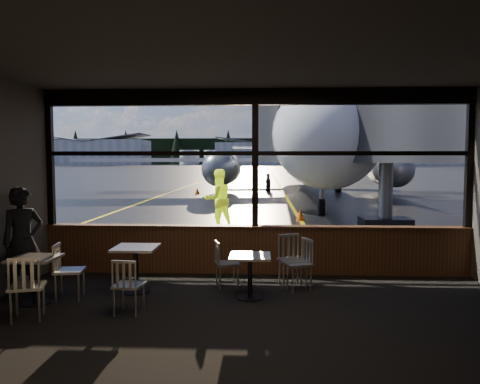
# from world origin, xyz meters

# --- Properties ---
(ground_plane) EXTENTS (520.00, 520.00, 0.00)m
(ground_plane) POSITION_xyz_m (0.00, 120.00, 0.00)
(ground_plane) COLOR black
(ground_plane) RESTS_ON ground
(carpet_floor) EXTENTS (8.00, 6.00, 0.01)m
(carpet_floor) POSITION_xyz_m (0.00, -3.00, 0.01)
(carpet_floor) COLOR black
(carpet_floor) RESTS_ON ground
(ceiling) EXTENTS (8.00, 6.00, 0.04)m
(ceiling) POSITION_xyz_m (0.00, -3.00, 3.50)
(ceiling) COLOR #38332D
(ceiling) RESTS_ON ground
(wall_back) EXTENTS (8.00, 0.04, 3.50)m
(wall_back) POSITION_xyz_m (0.00, -6.00, 1.75)
(wall_back) COLOR #4D453D
(wall_back) RESTS_ON ground
(window_sill) EXTENTS (8.00, 0.28, 0.90)m
(window_sill) POSITION_xyz_m (0.00, 0.00, 0.45)
(window_sill) COLOR #4C2917
(window_sill) RESTS_ON ground
(window_header) EXTENTS (8.00, 0.18, 0.30)m
(window_header) POSITION_xyz_m (0.00, 0.00, 3.35)
(window_header) COLOR black
(window_header) RESTS_ON ground
(mullion_left) EXTENTS (0.12, 0.12, 2.60)m
(mullion_left) POSITION_xyz_m (-3.95, 0.00, 2.20)
(mullion_left) COLOR black
(mullion_left) RESTS_ON ground
(mullion_centre) EXTENTS (0.12, 0.12, 2.60)m
(mullion_centre) POSITION_xyz_m (0.00, 0.00, 2.20)
(mullion_centre) COLOR black
(mullion_centre) RESTS_ON ground
(mullion_right) EXTENTS (0.12, 0.12, 2.60)m
(mullion_right) POSITION_xyz_m (3.95, 0.00, 2.20)
(mullion_right) COLOR black
(mullion_right) RESTS_ON ground
(window_transom) EXTENTS (8.00, 0.10, 0.08)m
(window_transom) POSITION_xyz_m (0.00, 0.00, 2.30)
(window_transom) COLOR black
(window_transom) RESTS_ON ground
(airliner) EXTENTS (31.74, 37.69, 11.25)m
(airliner) POSITION_xyz_m (2.83, 21.91, 5.62)
(airliner) COLOR white
(airliner) RESTS_ON ground_plane
(jet_bridge) EXTENTS (9.25, 11.31, 4.94)m
(jet_bridge) POSITION_xyz_m (3.60, 5.50, 2.47)
(jet_bridge) COLOR #2D2D30
(jet_bridge) RESTS_ON ground_plane
(cafe_table_near) EXTENTS (0.63, 0.63, 0.70)m
(cafe_table_near) POSITION_xyz_m (-0.05, -1.62, 0.35)
(cafe_table_near) COLOR #A29E95
(cafe_table_near) RESTS_ON carpet_floor
(cafe_table_mid) EXTENTS (0.69, 0.69, 0.76)m
(cafe_table_mid) POSITION_xyz_m (-1.93, -1.35, 0.38)
(cafe_table_mid) COLOR #ABA59D
(cafe_table_mid) RESTS_ON carpet_floor
(cafe_table_left) EXTENTS (0.66, 0.66, 0.72)m
(cafe_table_left) POSITION_xyz_m (-3.28, -2.05, 0.36)
(cafe_table_left) COLOR #9B958F
(cafe_table_left) RESTS_ON carpet_floor
(chair_near_e) EXTENTS (0.63, 0.63, 0.87)m
(chair_near_e) POSITION_xyz_m (0.72, -1.08, 0.43)
(chair_near_e) COLOR beige
(chair_near_e) RESTS_ON carpet_floor
(chair_near_w) EXTENTS (0.54, 0.54, 0.80)m
(chair_near_w) POSITION_xyz_m (-0.46, -0.94, 0.40)
(chair_near_w) COLOR beige
(chair_near_w) RESTS_ON carpet_floor
(chair_near_n) EXTENTS (0.63, 0.63, 0.89)m
(chair_near_n) POSITION_xyz_m (0.66, -0.88, 0.45)
(chair_near_n) COLOR #BBB5A9
(chair_near_n) RESTS_ON carpet_floor
(chair_mid_s) EXTENTS (0.49, 0.49, 0.82)m
(chair_mid_s) POSITION_xyz_m (-1.74, -2.43, 0.41)
(chair_mid_s) COLOR #BBB7A9
(chair_mid_s) RESTS_ON carpet_floor
(chair_mid_w) EXTENTS (0.55, 0.55, 0.88)m
(chair_mid_w) POSITION_xyz_m (-2.87, -1.77, 0.44)
(chair_mid_w) COLOR beige
(chair_mid_w) RESTS_ON carpet_floor
(chair_left_s) EXTENTS (0.61, 0.61, 0.91)m
(chair_left_s) POSITION_xyz_m (-3.05, -2.73, 0.45)
(chair_left_s) COLOR #B8B4A6
(chair_left_s) RESTS_ON carpet_floor
(passenger) EXTENTS (0.75, 0.75, 1.75)m
(passenger) POSITION_xyz_m (-3.70, -1.59, 0.88)
(passenger) COLOR black
(passenger) RESTS_ON carpet_floor
(ground_crew) EXTENTS (1.15, 1.08, 1.88)m
(ground_crew) POSITION_xyz_m (-1.25, 5.65, 0.94)
(ground_crew) COLOR #BFF219
(ground_crew) RESTS_ON ground_plane
(cone_nose) EXTENTS (0.31, 0.31, 0.43)m
(cone_nose) POSITION_xyz_m (1.48, 7.83, 0.22)
(cone_nose) COLOR orange
(cone_nose) RESTS_ON ground_plane
(cone_wing) EXTENTS (0.31, 0.31, 0.43)m
(cone_wing) POSITION_xyz_m (-3.98, 20.36, 0.22)
(cone_wing) COLOR #FB4807
(cone_wing) RESTS_ON ground_plane
(hangar_left) EXTENTS (45.00, 18.00, 11.00)m
(hangar_left) POSITION_xyz_m (-70.00, 180.00, 5.50)
(hangar_left) COLOR silver
(hangar_left) RESTS_ON ground_plane
(hangar_mid) EXTENTS (38.00, 15.00, 10.00)m
(hangar_mid) POSITION_xyz_m (0.00, 185.00, 5.00)
(hangar_mid) COLOR silver
(hangar_mid) RESTS_ON ground_plane
(hangar_right) EXTENTS (50.00, 20.00, 12.00)m
(hangar_right) POSITION_xyz_m (60.00, 178.00, 6.00)
(hangar_right) COLOR silver
(hangar_right) RESTS_ON ground_plane
(fuel_tank_a) EXTENTS (8.00, 8.00, 6.00)m
(fuel_tank_a) POSITION_xyz_m (-30.00, 182.00, 3.00)
(fuel_tank_a) COLOR silver
(fuel_tank_a) RESTS_ON ground_plane
(fuel_tank_b) EXTENTS (8.00, 8.00, 6.00)m
(fuel_tank_b) POSITION_xyz_m (-20.00, 182.00, 3.00)
(fuel_tank_b) COLOR silver
(fuel_tank_b) RESTS_ON ground_plane
(fuel_tank_c) EXTENTS (8.00, 8.00, 6.00)m
(fuel_tank_c) POSITION_xyz_m (-10.00, 182.00, 3.00)
(fuel_tank_c) COLOR silver
(fuel_tank_c) RESTS_ON ground_plane
(treeline) EXTENTS (360.00, 3.00, 12.00)m
(treeline) POSITION_xyz_m (0.00, 210.00, 6.00)
(treeline) COLOR black
(treeline) RESTS_ON ground_plane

